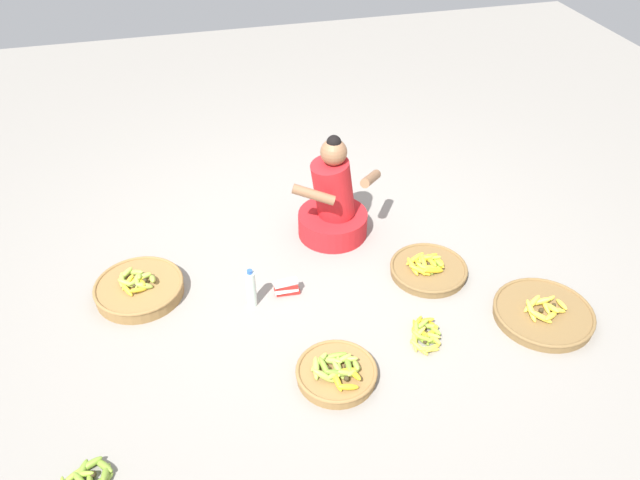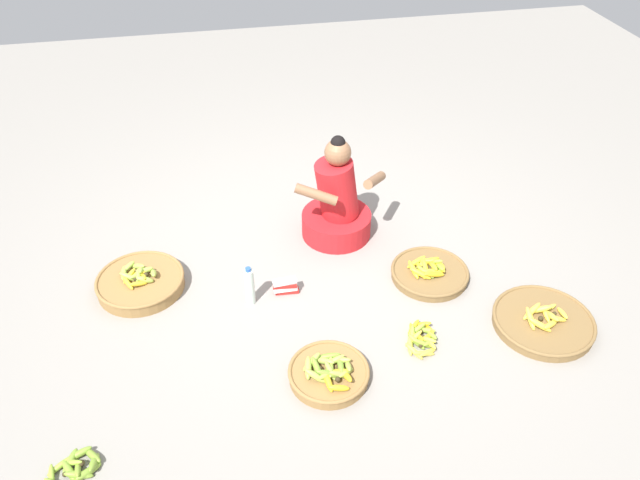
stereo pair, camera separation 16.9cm
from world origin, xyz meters
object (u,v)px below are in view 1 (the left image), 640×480
banana_basket_back_center (337,372)px  banana_basket_back_left (139,288)px  loose_bananas_mid_right (425,335)px  packet_carton_stack (286,287)px  banana_basket_near_bicycle (428,269)px  banana_basket_front_right (543,313)px  vendor_woman_front (333,204)px  loose_bananas_near_vendor (87,479)px  water_bottle (251,289)px

banana_basket_back_center → banana_basket_back_left: bearing=136.7°
banana_basket_back_center → loose_bananas_mid_right: 0.64m
banana_basket_back_center → packet_carton_stack: size_ratio=2.69×
banana_basket_near_bicycle → banana_basket_back_left: banana_basket_back_left is taller
banana_basket_front_right → packet_carton_stack: bearing=157.9°
vendor_woman_front → loose_bananas_near_vendor: size_ratio=2.85×
vendor_woman_front → loose_bananas_near_vendor: vendor_woman_front is taller
banana_basket_front_right → packet_carton_stack: size_ratio=3.61×
banana_basket_near_bicycle → banana_basket_front_right: size_ratio=0.84×
banana_basket_back_left → loose_bananas_near_vendor: (-0.29, -1.35, -0.03)m
banana_basket_back_center → water_bottle: 0.83m
banana_basket_near_bicycle → packet_carton_stack: (-1.01, 0.04, 0.02)m
banana_basket_front_right → water_bottle: (-1.80, 0.59, 0.10)m
loose_bananas_near_vendor → banana_basket_front_right: bearing=9.6°
banana_basket_front_right → loose_bananas_mid_right: (-0.80, 0.02, -0.01)m
banana_basket_near_bicycle → banana_basket_back_left: (-1.96, 0.28, 0.01)m
loose_bananas_mid_right → packet_carton_stack: bearing=141.0°
banana_basket_near_bicycle → water_bottle: bearing=-179.8°
vendor_woman_front → banana_basket_back_left: size_ratio=1.40×
banana_basket_back_center → loose_bananas_mid_right: size_ratio=1.52×
packet_carton_stack → banana_basket_front_right: bearing=-22.1°
vendor_woman_front → packet_carton_stack: bearing=-129.7°
banana_basket_front_right → water_bottle: size_ratio=2.17×
banana_basket_front_right → loose_bananas_near_vendor: 2.85m
banana_basket_back_center → loose_bananas_mid_right: bearing=15.3°
loose_bananas_mid_right → water_bottle: (-0.99, 0.57, 0.11)m
water_bottle → packet_carton_stack: 0.26m
loose_bananas_mid_right → loose_bananas_near_vendor: size_ratio=1.08×
loose_bananas_near_vendor → loose_bananas_mid_right: bearing=14.0°
banana_basket_back_left → loose_bananas_mid_right: bearing=-26.6°
banana_basket_near_bicycle → loose_bananas_mid_right: bearing=-113.9°
banana_basket_near_bicycle → banana_basket_front_right: bearing=-47.1°
banana_basket_back_left → packet_carton_stack: bearing=-14.4°
loose_bananas_mid_right → loose_bananas_near_vendor: 2.07m
vendor_woman_front → loose_bananas_near_vendor: 2.43m
banana_basket_near_bicycle → loose_bananas_near_vendor: bearing=-154.6°
vendor_woman_front → loose_bananas_near_vendor: bearing=-135.8°
loose_bananas_mid_right → packet_carton_stack: size_ratio=1.77×
loose_bananas_near_vendor → vendor_woman_front: bearing=44.2°
banana_basket_back_center → packet_carton_stack: bearing=99.6°
water_bottle → loose_bananas_mid_right: bearing=-29.8°
vendor_woman_front → banana_basket_back_left: (-1.44, -0.34, -0.21)m
banana_basket_back_left → loose_bananas_mid_right: 1.91m
vendor_woman_front → banana_basket_front_right: (1.07, -1.21, -0.23)m
vendor_woman_front → banana_basket_back_center: size_ratio=1.74×
banana_basket_near_bicycle → loose_bananas_mid_right: 0.63m
water_bottle → packet_carton_stack: (0.24, 0.04, -0.08)m
loose_bananas_mid_right → banana_basket_back_left: bearing=153.4°
banana_basket_back_center → banana_basket_front_right: bearing=5.9°
banana_basket_back_center → banana_basket_back_left: (-1.09, 1.03, 0.01)m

